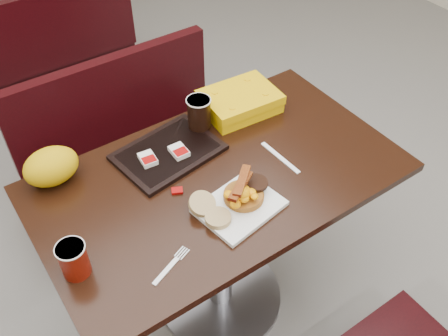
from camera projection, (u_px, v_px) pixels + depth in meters
floor at (220, 297)px, 2.17m from camera, size 6.00×7.00×0.01m
table_near at (220, 245)px, 1.91m from camera, size 1.20×0.70×0.75m
bench_near_n at (135, 147)px, 2.33m from camera, size 1.00×0.46×0.72m
bench_far_s at (43, 38)px, 3.04m from camera, size 1.00×0.46×0.72m
platter at (240, 207)px, 1.54m from camera, size 0.27×0.23×0.01m
pancake_stack at (244, 195)px, 1.55m from camera, size 0.15×0.15×0.03m
sausage_patty at (256, 183)px, 1.56m from camera, size 0.08×0.08×0.01m
scrambled_eggs at (242, 194)px, 1.50m from camera, size 0.09×0.08×0.04m
bacon_strips at (241, 185)px, 1.49m from camera, size 0.16×0.14×0.01m
muffin_bottom at (218, 218)px, 1.49m from camera, size 0.09×0.09×0.02m
muffin_top at (202, 204)px, 1.51m from camera, size 0.09×0.09×0.05m
coffee_cup_near at (74, 260)px, 1.34m from camera, size 0.09×0.09×0.11m
fork at (166, 271)px, 1.38m from camera, size 0.15×0.08×0.00m
knife at (280, 158)px, 1.71m from camera, size 0.02×0.19×0.00m
condiment_ketchup at (177, 191)px, 1.59m from camera, size 0.04×0.04×0.01m
tray at (168, 152)px, 1.72m from camera, size 0.37×0.29×0.02m
hashbrown_sleeve_left at (148, 159)px, 1.67m from camera, size 0.06×0.07×0.02m
hashbrown_sleeve_right at (179, 151)px, 1.69m from camera, size 0.05×0.07×0.02m
coffee_cup_far at (199, 113)px, 1.77m from camera, size 0.09×0.09×0.11m
clamshell at (240, 101)px, 1.88m from camera, size 0.29×0.22×0.07m
paper_bag at (51, 166)px, 1.59m from camera, size 0.22×0.19×0.12m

